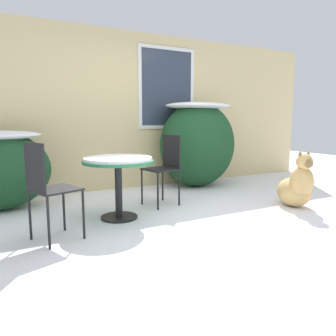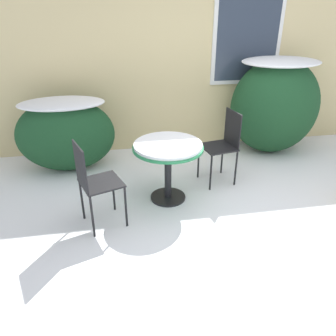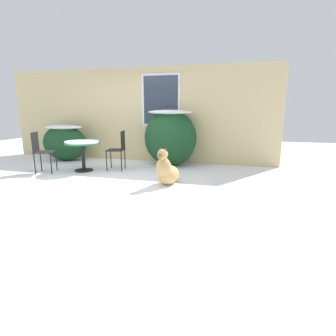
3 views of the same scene
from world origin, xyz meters
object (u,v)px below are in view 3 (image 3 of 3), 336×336
Objects in this scene: patio_table at (82,146)px; patio_chair_far_side at (41,150)px; patio_chair_near_table at (118,148)px; dog at (166,171)px.

patio_chair_far_side is at bearing -154.54° from patio_table.
patio_chair_near_table is at bearing -85.38° from patio_chair_far_side.
dog is at bearing 46.12° from patio_chair_near_table.
patio_chair_far_side reaches higher than patio_table.
patio_chair_near_table reaches higher than dog.
patio_chair_far_side is (-0.84, -0.40, -0.06)m from patio_table.
dog is (2.27, -0.64, -0.33)m from patio_table.
patio_chair_far_side reaches higher than dog.
patio_chair_near_table is at bearing 22.76° from patio_table.
patio_chair_near_table is at bearing 163.79° from dog.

